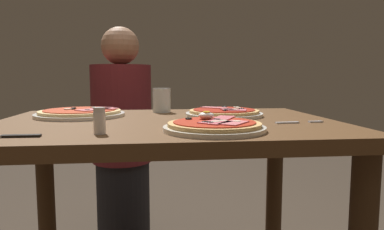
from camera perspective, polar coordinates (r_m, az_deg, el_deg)
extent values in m
cube|color=brown|center=(1.15, -4.12, -1.90)|extent=(1.10, 0.77, 0.04)
cylinder|color=#3C2715|center=(1.62, -22.63, -14.07)|extent=(0.07, 0.07, 0.74)
cylinder|color=#3C2715|center=(1.65, 13.21, -13.39)|extent=(0.07, 0.07, 0.74)
cylinder|color=silver|center=(0.93, 3.66, -2.21)|extent=(0.27, 0.27, 0.01)
cylinder|color=tan|center=(0.93, 3.66, -1.54)|extent=(0.25, 0.25, 0.01)
cylinder|color=#B72D19|center=(0.93, 3.67, -1.14)|extent=(0.22, 0.22, 0.00)
torus|color=black|center=(0.90, 2.16, -1.16)|extent=(0.02, 0.02, 0.00)
torus|color=black|center=(0.97, -0.55, -0.60)|extent=(0.02, 0.02, 0.00)
torus|color=black|center=(0.95, 4.09, -0.75)|extent=(0.02, 0.02, 0.00)
torus|color=black|center=(0.88, 3.00, -1.25)|extent=(0.02, 0.02, 0.00)
cube|color=#C65B66|center=(0.99, 5.18, -0.46)|extent=(0.08, 0.10, 0.00)
cube|color=#D16B70|center=(0.89, 6.79, -1.27)|extent=(0.09, 0.10, 0.00)
cube|color=#C65B66|center=(0.90, 3.86, -1.20)|extent=(0.10, 0.10, 0.00)
cylinder|color=beige|center=(0.90, 3.89, -1.12)|extent=(0.02, 0.02, 0.00)
cylinder|color=beige|center=(0.91, 7.37, -1.08)|extent=(0.02, 0.02, 0.00)
cylinder|color=beige|center=(0.92, 5.08, -0.97)|extent=(0.02, 0.02, 0.00)
ellipsoid|color=white|center=(0.97, 2.33, -0.10)|extent=(0.04, 0.03, 0.02)
cylinder|color=yellow|center=(0.97, 2.33, 0.49)|extent=(0.02, 0.02, 0.00)
cylinder|color=white|center=(1.32, -17.76, 0.04)|extent=(0.32, 0.32, 0.01)
cylinder|color=#E5C17F|center=(1.32, -17.78, 0.52)|extent=(0.29, 0.29, 0.01)
cylinder|color=red|center=(1.32, -17.79, 0.80)|extent=(0.25, 0.25, 0.00)
torus|color=black|center=(1.37, -15.82, 1.21)|extent=(0.02, 0.02, 0.00)
torus|color=black|center=(1.26, -16.70, 0.76)|extent=(0.02, 0.02, 0.00)
torus|color=black|center=(1.36, -18.72, 1.08)|extent=(0.02, 0.02, 0.00)
torus|color=black|center=(1.33, -18.91, 0.96)|extent=(0.02, 0.02, 0.00)
cube|color=#D16B70|center=(1.33, -14.45, 1.08)|extent=(0.08, 0.08, 0.00)
cube|color=#D16B70|center=(1.27, -16.65, 0.78)|extent=(0.09, 0.09, 0.00)
cube|color=#C65B66|center=(1.32, -13.96, 1.04)|extent=(0.10, 0.08, 0.00)
cylinder|color=beige|center=(1.33, -19.59, 0.91)|extent=(0.03, 0.03, 0.00)
cylinder|color=beige|center=(1.36, -15.82, 1.17)|extent=(0.02, 0.02, 0.00)
cylinder|color=white|center=(1.27, 5.24, 0.09)|extent=(0.28, 0.28, 0.01)
cylinder|color=tan|center=(1.27, 5.25, 0.58)|extent=(0.25, 0.25, 0.01)
cylinder|color=#A82314|center=(1.27, 5.25, 0.87)|extent=(0.22, 0.22, 0.00)
torus|color=black|center=(1.35, 5.26, 1.34)|extent=(0.02, 0.02, 0.00)
torus|color=black|center=(1.28, 8.11, 1.02)|extent=(0.02, 0.02, 0.00)
torus|color=black|center=(1.21, 5.43, 0.77)|extent=(0.02, 0.02, 0.00)
cube|color=#D16B70|center=(1.25, 6.29, 0.93)|extent=(0.08, 0.08, 0.00)
cube|color=#D16B70|center=(1.32, 3.64, 1.21)|extent=(0.10, 0.09, 0.00)
cube|color=#C65B66|center=(1.23, 6.96, 0.82)|extent=(0.10, 0.08, 0.00)
cylinder|color=beige|center=(1.24, 7.06, 0.88)|extent=(0.02, 0.02, 0.00)
cylinder|color=beige|center=(1.29, 7.48, 1.09)|extent=(0.02, 0.02, 0.00)
cylinder|color=beige|center=(1.33, 7.22, 1.24)|extent=(0.02, 0.02, 0.00)
cylinder|color=silver|center=(1.41, -4.97, 2.43)|extent=(0.07, 0.07, 0.10)
cylinder|color=silver|center=(1.41, -4.96, 1.41)|extent=(0.06, 0.06, 0.05)
cube|color=silver|center=(1.11, 15.25, -1.21)|extent=(0.08, 0.02, 0.00)
cube|color=silver|center=(1.15, 19.69, -1.08)|extent=(0.04, 0.01, 0.00)
cube|color=silver|center=(1.16, 19.57, -1.06)|extent=(0.04, 0.01, 0.00)
cube|color=silver|center=(1.16, 19.45, -1.03)|extent=(0.04, 0.01, 0.00)
cube|color=silver|center=(1.16, 19.33, -1.00)|extent=(0.04, 0.01, 0.00)
cube|color=black|center=(0.92, -26.11, -3.08)|extent=(0.09, 0.02, 0.01)
cylinder|color=white|center=(0.90, -14.83, -1.29)|extent=(0.03, 0.03, 0.05)
cylinder|color=silver|center=(0.90, -14.89, 0.84)|extent=(0.03, 0.03, 0.01)
cylinder|color=black|center=(2.03, -11.10, -13.62)|extent=(0.29, 0.29, 0.46)
cylinder|color=maroon|center=(1.92, -11.41, 0.24)|extent=(0.32, 0.32, 0.52)
sphere|color=#9E7051|center=(1.92, -11.64, 10.98)|extent=(0.20, 0.20, 0.20)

